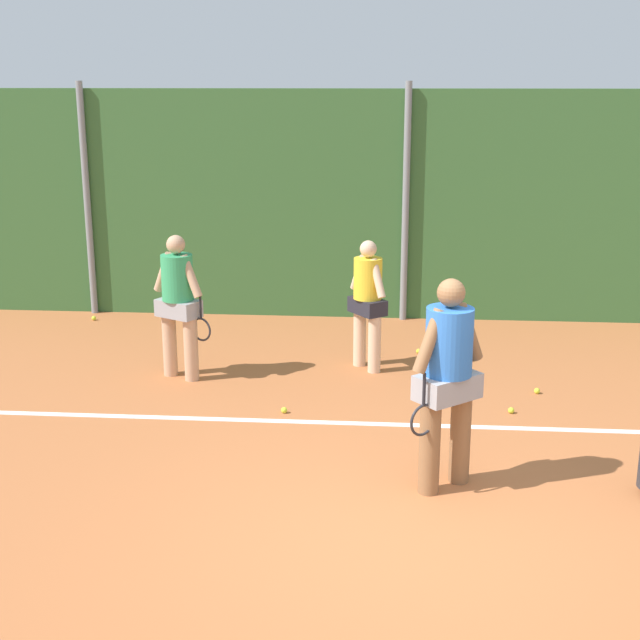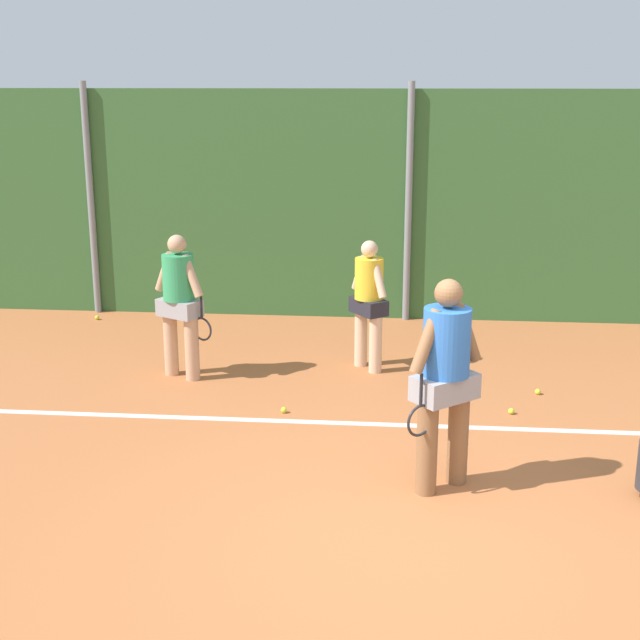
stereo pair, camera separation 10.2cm
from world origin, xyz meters
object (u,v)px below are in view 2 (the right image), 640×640
at_px(tennis_ball_1, 284,410).
at_px(tennis_ball_3, 538,392).
at_px(tennis_ball_2, 97,318).
at_px(tennis_ball_0, 420,352).
at_px(player_midcourt, 180,299).
at_px(player_foreground_near, 445,374).
at_px(tennis_ball_4, 431,430).
at_px(tennis_ball_6, 511,411).
at_px(tennis_ball_5, 456,350).
at_px(player_backcourt_far, 369,298).

bearing_deg(tennis_ball_1, tennis_ball_3, 16.48).
height_order(tennis_ball_2, tennis_ball_3, same).
bearing_deg(tennis_ball_2, tennis_ball_0, -14.74).
xyz_separation_m(player_midcourt, tennis_ball_2, (-1.89, 2.42, -0.93)).
xyz_separation_m(player_foreground_near, tennis_ball_0, (-0.11, 3.86, -1.02)).
bearing_deg(tennis_ball_2, player_midcourt, -51.97).
xyz_separation_m(tennis_ball_4, tennis_ball_6, (0.86, 0.59, 0.00)).
relative_size(tennis_ball_5, tennis_ball_6, 1.00).
height_order(player_backcourt_far, tennis_ball_5, player_backcourt_far).
distance_m(player_foreground_near, player_midcourt, 4.01).
distance_m(player_foreground_near, tennis_ball_1, 2.50).
bearing_deg(player_foreground_near, tennis_ball_6, -154.89).
bearing_deg(player_foreground_near, player_backcourt_far, -117.13).
relative_size(player_midcourt, tennis_ball_4, 26.12).
xyz_separation_m(player_backcourt_far, tennis_ball_1, (-0.84, -1.58, -0.87)).
bearing_deg(player_midcourt, tennis_ball_6, 15.42).
bearing_deg(tennis_ball_2, tennis_ball_3, -23.66).
relative_size(player_midcourt, tennis_ball_6, 26.12).
relative_size(tennis_ball_2, tennis_ball_4, 1.00).
bearing_deg(tennis_ball_5, tennis_ball_6, -77.67).
height_order(tennis_ball_4, tennis_ball_6, same).
distance_m(tennis_ball_3, tennis_ball_4, 1.74).
distance_m(player_backcourt_far, tennis_ball_2, 4.59).
relative_size(player_foreground_near, tennis_ball_0, 28.36).
relative_size(player_backcourt_far, tennis_ball_1, 24.25).
height_order(tennis_ball_0, tennis_ball_3, same).
xyz_separation_m(player_midcourt, player_backcourt_far, (2.20, 0.52, -0.07)).
distance_m(tennis_ball_3, tennis_ball_5, 1.72).
bearing_deg(player_backcourt_far, tennis_ball_2, -152.21).
bearing_deg(tennis_ball_0, player_backcourt_far, -135.33).
height_order(tennis_ball_0, tennis_ball_2, same).
height_order(player_midcourt, tennis_ball_5, player_midcourt).
height_order(player_foreground_near, tennis_ball_3, player_foreground_near).
relative_size(player_foreground_near, tennis_ball_4, 28.36).
distance_m(tennis_ball_0, tennis_ball_6, 2.24).
distance_m(tennis_ball_2, tennis_ball_5, 5.33).
height_order(player_foreground_near, tennis_ball_2, player_foreground_near).
height_order(tennis_ball_0, tennis_ball_6, same).
distance_m(player_foreground_near, tennis_ball_0, 3.99).
xyz_separation_m(tennis_ball_4, tennis_ball_5, (0.40, 2.74, 0.00)).
relative_size(tennis_ball_1, tennis_ball_6, 1.00).
bearing_deg(tennis_ball_5, player_foreground_near, -95.08).
distance_m(tennis_ball_4, tennis_ball_6, 1.05).
xyz_separation_m(tennis_ball_2, tennis_ball_6, (5.68, -3.29, 0.00)).
bearing_deg(player_foreground_near, tennis_ball_0, -128.97).
bearing_deg(player_backcourt_far, player_foreground_near, -23.83).
distance_m(tennis_ball_1, tennis_ball_4, 1.61).
xyz_separation_m(player_midcourt, tennis_ball_0, (2.86, 1.17, -0.93)).
xyz_separation_m(tennis_ball_3, tennis_ball_5, (-0.84, 1.51, 0.00)).
distance_m(player_foreground_near, tennis_ball_5, 4.10).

